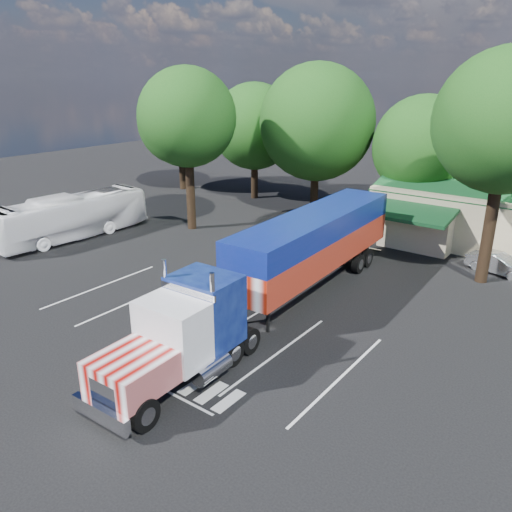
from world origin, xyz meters
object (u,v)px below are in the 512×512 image
Objects in this scene: semi_truck at (287,260)px; woman at (259,277)px; silver_sedan at (499,264)px; bicycle at (281,274)px; tour_bus at (72,217)px.

woman is at bearing 162.39° from semi_truck.
silver_sedan is at bearing -38.42° from woman.
bicycle is 0.16× the size of tour_bus.
tour_bus is 3.08× the size of silver_sedan.
tour_bus is (-17.80, -2.35, 1.18)m from bicycle.
woman is at bearing 151.09° from silver_sedan.
tour_bus is at bearing 177.00° from semi_truck.
semi_truck is at bearing 1.99° from tour_bus.
tour_bus is 30.42m from silver_sedan.
semi_truck is 14.69m from silver_sedan.
semi_truck is 5.86× the size of silver_sedan.
woman is at bearing -116.95° from bicycle.
woman reaches higher than silver_sedan.
semi_truck is 12.11× the size of bicycle.
bicycle is at bearing 10.27° from tour_bus.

